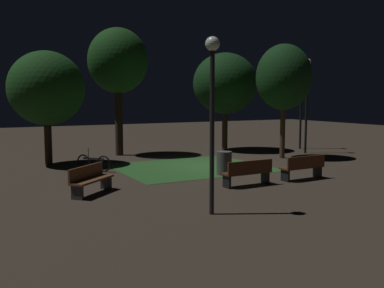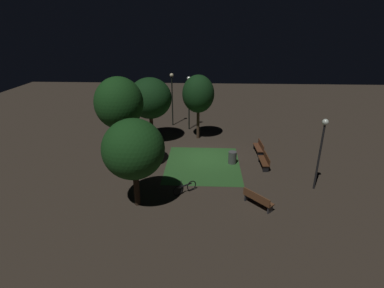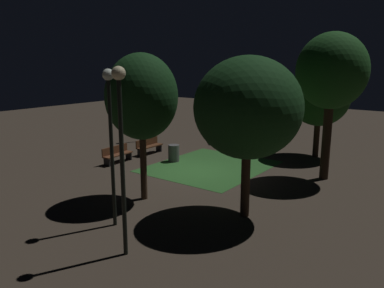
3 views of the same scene
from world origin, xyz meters
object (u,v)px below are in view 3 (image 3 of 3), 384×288
bicycle (263,149)px  lamp_post_path_center (121,133)px  bench_corner (149,146)px  bench_front_left (215,135)px  tree_tall_center (248,108)px  tree_lawn_side (142,97)px  lamp_post_near_wall (150,95)px  bench_lawn_edge (117,154)px  tree_right_canopy (332,72)px  lamp_post_plaza_west (110,123)px  tree_left_canopy (319,97)px  trash_bin (174,153)px

bicycle → lamp_post_path_center: bearing=9.3°
bench_corner → bicycle: bearing=125.2°
bench_front_left → tree_tall_center: bearing=38.0°
tree_lawn_side → lamp_post_near_wall: (-8.33, -7.36, -0.88)m
bench_lawn_edge → tree_right_canopy: bearing=111.1°
tree_lawn_side → lamp_post_plaza_west: tree_lawn_side is taller
tree_left_canopy → trash_bin: tree_left_canopy is taller
bench_lawn_edge → bicycle: size_ratio=1.37×
tree_lawn_side → lamp_post_plaza_west: (2.32, 0.91, -0.57)m
trash_bin → lamp_post_near_wall: bearing=-125.2°
tree_lawn_side → tree_right_canopy: bearing=144.8°
tree_lawn_side → trash_bin: 6.63m
tree_left_canopy → bench_front_left: bearing=-89.3°
tree_lawn_side → lamp_post_path_center: size_ratio=1.08×
tree_left_canopy → lamp_post_near_wall: (2.20, -10.42, -0.31)m
lamp_post_plaza_west → bench_corner: bearing=-143.4°
bench_lawn_edge → bench_front_left: (-7.43, 1.27, 0.00)m
tree_tall_center → tree_left_canopy: bearing=-174.9°
bench_lawn_edge → bicycle: bicycle is taller
lamp_post_plaza_west → trash_bin: 8.64m
lamp_post_plaza_west → lamp_post_path_center: 2.03m
lamp_post_path_center → tree_right_canopy: bearing=168.1°
lamp_post_near_wall → bench_corner: bearing=41.0°
tree_lawn_side → tree_tall_center: bearing=102.4°
trash_bin → bicycle: bicycle is taller
bench_corner → tree_left_canopy: size_ratio=0.36×
tree_tall_center → lamp_post_plaza_west: tree_tall_center is taller
lamp_post_plaza_west → trash_bin: lamp_post_plaza_west is taller
tree_right_canopy → tree_tall_center: bearing=-8.1°
bench_lawn_edge → lamp_post_near_wall: lamp_post_near_wall is taller
lamp_post_plaza_west → lamp_post_near_wall: size_ratio=1.12×
tree_left_canopy → bicycle: bearing=-62.9°
tree_left_canopy → tree_right_canopy: bearing=23.9°
tree_tall_center → bicycle: size_ratio=4.07×
tree_right_canopy → lamp_post_near_wall: tree_right_canopy is taller
tree_lawn_side → bench_front_left: bearing=-161.1°
bench_lawn_edge → lamp_post_plaza_west: (5.34, 5.77, 2.87)m
tree_right_canopy → trash_bin: size_ratio=7.17×
bench_corner → tree_left_canopy: tree_left_canopy is taller
bench_lawn_edge → tree_right_canopy: 11.14m
bench_front_left → tree_right_canopy: tree_right_canopy is taller
tree_tall_center → trash_bin: tree_tall_center is taller
lamp_post_plaza_west → trash_bin: size_ratio=5.55×
tree_left_canopy → trash_bin: (5.53, -5.69, -2.90)m
bicycle → tree_tall_center: bearing=22.2°
tree_left_canopy → tree_right_canopy: size_ratio=0.77×
lamp_post_plaza_west → lamp_post_path_center: bearing=56.2°
bench_front_left → lamp_post_plaza_west: (12.77, 4.50, 2.87)m
tree_right_canopy → lamp_post_path_center: bearing=-11.9°
tree_tall_center → bench_lawn_edge: bearing=-103.8°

